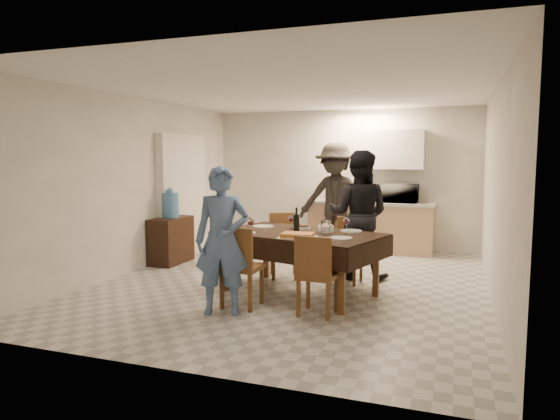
% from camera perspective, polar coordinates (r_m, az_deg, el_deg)
% --- Properties ---
extents(floor, '(5.00, 6.00, 0.02)m').
position_cam_1_polar(floor, '(6.90, 1.59, -8.34)').
color(floor, beige).
rests_on(floor, ground).
extents(ceiling, '(5.00, 6.00, 0.02)m').
position_cam_1_polar(ceiling, '(6.74, 1.65, 13.61)').
color(ceiling, white).
rests_on(ceiling, wall_back).
extents(wall_back, '(5.00, 0.02, 2.60)m').
position_cam_1_polar(wall_back, '(9.59, 7.15, 3.54)').
color(wall_back, silver).
rests_on(wall_back, floor).
extents(wall_front, '(5.00, 0.02, 2.60)m').
position_cam_1_polar(wall_front, '(3.95, -11.86, -0.10)').
color(wall_front, silver).
rests_on(wall_front, floor).
extents(wall_left, '(0.02, 6.00, 2.60)m').
position_cam_1_polar(wall_left, '(7.83, -16.10, 2.79)').
color(wall_left, silver).
rests_on(wall_left, floor).
extents(wall_right, '(0.02, 6.00, 2.60)m').
position_cam_1_polar(wall_right, '(6.39, 23.51, 1.84)').
color(wall_right, silver).
rests_on(wall_right, floor).
extents(stub_partition, '(0.15, 1.40, 2.10)m').
position_cam_1_polar(stub_partition, '(8.80, -11.08, 1.63)').
color(stub_partition, white).
rests_on(stub_partition, floor).
extents(kitchen_base_cabinet, '(2.20, 0.60, 0.86)m').
position_cam_1_polar(kitchen_base_cabinet, '(9.24, 10.29, -2.02)').
color(kitchen_base_cabinet, tan).
rests_on(kitchen_base_cabinet, floor).
extents(kitchen_worktop, '(2.24, 0.64, 0.05)m').
position_cam_1_polar(kitchen_worktop, '(9.19, 10.34, 0.79)').
color(kitchen_worktop, '#ACABA7').
rests_on(kitchen_worktop, kitchen_base_cabinet).
extents(upper_cabinet, '(1.20, 0.34, 0.70)m').
position_cam_1_polar(upper_cabinet, '(9.25, 12.44, 6.77)').
color(upper_cabinet, white).
rests_on(upper_cabinet, wall_back).
extents(dining_table, '(2.24, 1.67, 0.78)m').
position_cam_1_polar(dining_table, '(6.25, 2.19, -2.90)').
color(dining_table, black).
rests_on(dining_table, floor).
extents(chair_near_left, '(0.43, 0.43, 0.51)m').
position_cam_1_polar(chair_near_left, '(5.66, -4.75, -5.57)').
color(chair_near_left, brown).
rests_on(chair_near_left, floor).
extents(chair_near_right, '(0.42, 0.42, 0.48)m').
position_cam_1_polar(chair_near_right, '(5.37, 4.12, -6.55)').
color(chair_near_right, brown).
rests_on(chair_near_right, floor).
extents(chair_far_left, '(0.54, 0.56, 0.49)m').
position_cam_1_polar(chair_far_left, '(7.04, 0.29, -3.42)').
color(chair_far_left, brown).
rests_on(chair_far_left, floor).
extents(chair_far_right, '(0.44, 0.44, 0.48)m').
position_cam_1_polar(chair_far_right, '(6.80, 7.49, -3.94)').
color(chair_far_right, brown).
rests_on(chair_far_right, floor).
extents(console, '(0.40, 0.80, 0.74)m').
position_cam_1_polar(console, '(8.29, -12.33, -3.40)').
color(console, black).
rests_on(console, floor).
extents(water_jug, '(0.27, 0.27, 0.40)m').
position_cam_1_polar(water_jug, '(8.21, -12.42, 0.54)').
color(water_jug, '#5290D4').
rests_on(water_jug, console).
extents(wine_bottle, '(0.08, 0.08, 0.31)m').
position_cam_1_polar(wine_bottle, '(6.28, 1.89, -1.11)').
color(wine_bottle, black).
rests_on(wine_bottle, dining_table).
extents(water_pitcher, '(0.12, 0.12, 0.18)m').
position_cam_1_polar(water_pitcher, '(6.08, 5.20, -1.96)').
color(water_pitcher, white).
rests_on(water_pitcher, dining_table).
extents(savoury_tart, '(0.46, 0.37, 0.05)m').
position_cam_1_polar(savoury_tart, '(5.85, 2.01, -2.90)').
color(savoury_tart, gold).
rests_on(savoury_tart, dining_table).
extents(salad_bowl, '(0.20, 0.20, 0.08)m').
position_cam_1_polar(salad_bowl, '(6.32, 5.27, -2.13)').
color(salad_bowl, white).
rests_on(salad_bowl, dining_table).
extents(mushroom_dish, '(0.21, 0.21, 0.04)m').
position_cam_1_polar(mushroom_dish, '(6.52, 2.50, -2.05)').
color(mushroom_dish, white).
rests_on(mushroom_dish, dining_table).
extents(wine_glass_a, '(0.09, 0.09, 0.20)m').
position_cam_1_polar(wine_glass_a, '(6.18, -3.38, -1.75)').
color(wine_glass_a, white).
rests_on(wine_glass_a, dining_table).
extents(wine_glass_b, '(0.08, 0.08, 0.18)m').
position_cam_1_polar(wine_glass_b, '(6.33, 7.63, -1.66)').
color(wine_glass_b, white).
rests_on(wine_glass_b, dining_table).
extents(wine_glass_c, '(0.08, 0.08, 0.18)m').
position_cam_1_polar(wine_glass_c, '(6.57, 1.30, -1.34)').
color(wine_glass_c, white).
rests_on(wine_glass_c, dining_table).
extents(plate_near_left, '(0.26, 0.26, 0.01)m').
position_cam_1_polar(plate_near_left, '(6.17, -3.98, -2.62)').
color(plate_near_left, white).
rests_on(plate_near_left, dining_table).
extents(plate_near_right, '(0.26, 0.26, 0.02)m').
position_cam_1_polar(plate_near_right, '(5.80, 6.98, -3.21)').
color(plate_near_right, white).
rests_on(plate_near_right, dining_table).
extents(plate_far_left, '(0.28, 0.28, 0.02)m').
position_cam_1_polar(plate_far_left, '(6.72, -1.94, -1.89)').
color(plate_far_left, white).
rests_on(plate_far_left, dining_table).
extents(plate_far_right, '(0.27, 0.27, 0.02)m').
position_cam_1_polar(plate_far_right, '(6.38, 8.15, -2.37)').
color(plate_far_right, white).
rests_on(plate_far_right, dining_table).
extents(microwave, '(0.61, 0.41, 0.33)m').
position_cam_1_polar(microwave, '(9.11, 13.60, 1.89)').
color(microwave, white).
rests_on(microwave, kitchen_worktop).
extents(person_near, '(0.68, 0.56, 1.62)m').
position_cam_1_polar(person_near, '(5.47, -6.64, -3.48)').
color(person_near, '#5777AF').
rests_on(person_near, floor).
extents(person_far, '(0.89, 0.70, 1.81)m').
position_cam_1_polar(person_far, '(7.10, 8.96, -0.56)').
color(person_far, black).
rests_on(person_far, floor).
extents(person_kitchen, '(1.27, 0.73, 1.96)m').
position_cam_1_polar(person_kitchen, '(8.85, 6.30, 1.28)').
color(person_kitchen, black).
rests_on(person_kitchen, floor).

